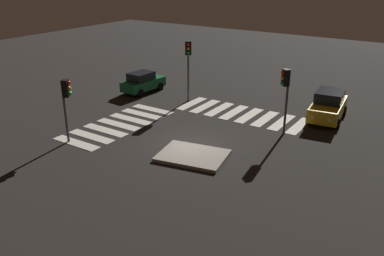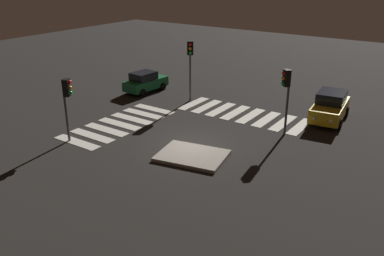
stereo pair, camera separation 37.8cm
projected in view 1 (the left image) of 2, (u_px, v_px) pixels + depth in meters
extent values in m
plane|color=black|center=(192.00, 145.00, 23.04)|extent=(80.00, 80.00, 0.00)
cube|color=gray|center=(193.00, 156.00, 21.50)|extent=(3.91, 3.23, 0.18)
cube|color=gold|center=(328.00, 109.00, 26.52)|extent=(2.27, 4.38, 0.86)
cube|color=black|center=(330.00, 96.00, 26.45)|extent=(1.87, 2.32, 0.70)
cylinder|color=black|center=(338.00, 123.00, 25.22)|extent=(0.32, 0.70, 0.68)
cylinder|color=black|center=(309.00, 118.00, 25.96)|extent=(0.32, 0.70, 0.68)
cylinder|color=black|center=(344.00, 110.00, 27.37)|extent=(0.32, 0.70, 0.68)
cylinder|color=black|center=(317.00, 107.00, 28.12)|extent=(0.32, 0.70, 0.68)
sphere|color=#F2EABF|center=(330.00, 120.00, 24.61)|extent=(0.23, 0.23, 0.23)
sphere|color=#F2EABF|center=(313.00, 117.00, 25.03)|extent=(0.23, 0.23, 0.23)
cube|color=#196B38|center=(143.00, 84.00, 32.36)|extent=(1.82, 3.73, 0.74)
cube|color=black|center=(141.00, 76.00, 31.95)|extent=(1.55, 1.95, 0.60)
cylinder|color=black|center=(146.00, 83.00, 33.74)|extent=(0.25, 0.60, 0.58)
cylinder|color=black|center=(160.00, 87.00, 32.87)|extent=(0.25, 0.60, 0.58)
cylinder|color=black|center=(126.00, 90.00, 32.09)|extent=(0.25, 0.60, 0.58)
cylinder|color=black|center=(141.00, 93.00, 31.23)|extent=(0.25, 0.60, 0.58)
sphere|color=#F2EABF|center=(155.00, 78.00, 33.90)|extent=(0.19, 0.19, 0.19)
sphere|color=#F2EABF|center=(162.00, 80.00, 33.42)|extent=(0.19, 0.19, 0.19)
cylinder|color=#47474C|center=(188.00, 72.00, 29.59)|extent=(0.14, 0.14, 4.41)
cube|color=black|center=(188.00, 48.00, 28.78)|extent=(0.54, 0.52, 0.96)
sphere|color=red|center=(188.00, 44.00, 28.48)|extent=(0.22, 0.22, 0.22)
sphere|color=orange|center=(188.00, 49.00, 28.59)|extent=(0.22, 0.22, 0.22)
sphere|color=green|center=(188.00, 53.00, 28.71)|extent=(0.22, 0.22, 0.22)
cylinder|color=#47474C|center=(286.00, 102.00, 23.79)|extent=(0.14, 0.14, 3.93)
cube|color=black|center=(286.00, 78.00, 23.20)|extent=(0.54, 0.53, 0.96)
sphere|color=red|center=(283.00, 73.00, 23.03)|extent=(0.22, 0.22, 0.22)
sphere|color=orange|center=(283.00, 78.00, 23.14)|extent=(0.22, 0.22, 0.22)
sphere|color=green|center=(282.00, 83.00, 23.26)|extent=(0.22, 0.22, 0.22)
cylinder|color=#47474C|center=(65.00, 112.00, 22.75)|extent=(0.14, 0.14, 3.64)
cube|color=black|center=(66.00, 88.00, 22.24)|extent=(0.50, 0.54, 0.96)
sphere|color=red|center=(69.00, 83.00, 22.12)|extent=(0.22, 0.22, 0.22)
sphere|color=orange|center=(69.00, 88.00, 22.23)|extent=(0.22, 0.22, 0.22)
sphere|color=green|center=(70.00, 94.00, 22.34)|extent=(0.22, 0.22, 0.22)
cube|color=silver|center=(299.00, 126.00, 25.64)|extent=(0.70, 3.20, 0.02)
cube|color=silver|center=(282.00, 122.00, 26.23)|extent=(0.70, 3.20, 0.02)
cube|color=silver|center=(265.00, 119.00, 26.82)|extent=(0.70, 3.20, 0.02)
cube|color=silver|center=(249.00, 116.00, 27.41)|extent=(0.70, 3.20, 0.02)
cube|color=silver|center=(234.00, 112.00, 28.00)|extent=(0.70, 3.20, 0.02)
cube|color=silver|center=(219.00, 109.00, 28.59)|extent=(0.70, 3.20, 0.02)
cube|color=silver|center=(205.00, 106.00, 29.18)|extent=(0.70, 3.20, 0.02)
cube|color=silver|center=(192.00, 103.00, 29.77)|extent=(0.70, 3.20, 0.02)
cube|color=silver|center=(153.00, 109.00, 28.56)|extent=(3.20, 0.70, 0.02)
cube|color=silver|center=(142.00, 114.00, 27.67)|extent=(3.20, 0.70, 0.02)
cube|color=silver|center=(131.00, 119.00, 26.78)|extent=(3.20, 0.70, 0.02)
cube|color=silver|center=(118.00, 124.00, 25.89)|extent=(3.20, 0.70, 0.02)
cube|color=silver|center=(105.00, 130.00, 25.00)|extent=(3.20, 0.70, 0.02)
cube|color=silver|center=(91.00, 136.00, 24.11)|extent=(3.20, 0.70, 0.02)
cube|color=silver|center=(76.00, 143.00, 23.22)|extent=(3.20, 0.70, 0.02)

